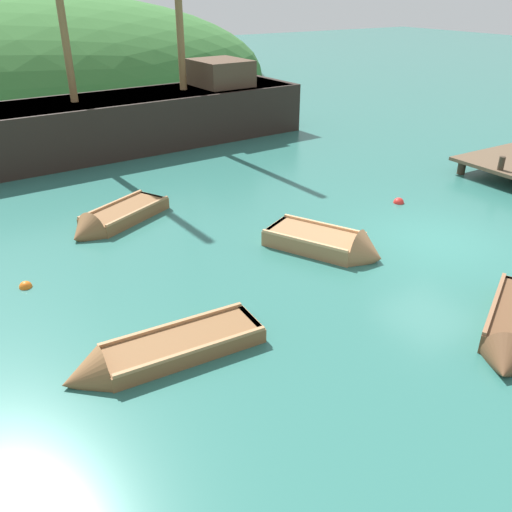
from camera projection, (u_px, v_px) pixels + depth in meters
ground_plane at (438, 241)px, 14.28m from camera, size 120.00×120.00×0.00m
shore_hill at (7, 90)px, 34.94m from camera, size 37.16×22.20×11.98m
sailing_ship at (143, 125)px, 22.54m from camera, size 17.09×4.38×13.60m
rowboat_near_dock at (112, 221)px, 15.18m from camera, size 3.42×2.49×1.08m
rowboat_outer_right at (332, 246)px, 13.66m from camera, size 2.50×3.28×1.21m
rowboat_portside at (152, 357)px, 9.68m from camera, size 3.75×1.18×0.99m
buoy_orange at (26, 287)px, 12.10m from camera, size 0.29×0.29×0.29m
buoy_red at (398, 203)px, 16.77m from camera, size 0.34×0.34×0.34m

